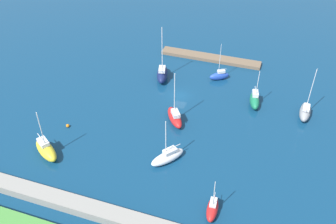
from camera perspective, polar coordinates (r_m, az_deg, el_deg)
name	(u,v)px	position (r m, az deg, el deg)	size (l,w,h in m)	color
water	(180,95)	(81.51, 1.88, 2.55)	(160.00, 160.00, 0.00)	navy
pier_dock	(210,58)	(95.29, 6.50, 8.26)	(25.12, 3.15, 0.80)	brown
breakwater	(113,216)	(58.19, -8.46, -15.44)	(66.41, 2.71, 1.53)	gray
sailboat_red_near_pier	(175,117)	(73.58, 1.04, -0.76)	(5.53, 6.70, 10.99)	red
sailboat_green_along_channel	(255,100)	(80.01, 13.12, 1.79)	(3.10, 5.91, 8.45)	#19724C
sailboat_navy_far_north	(162,74)	(86.34, -0.89, 5.91)	(4.22, 7.57, 12.73)	#141E4C
sailboat_white_by_breakwater	(168,157)	(65.39, -0.06, -6.85)	(5.65, 6.53, 9.14)	white
sailboat_yellow_off_beacon	(46,149)	(69.79, -18.20, -5.48)	(6.99, 5.68, 9.85)	yellow
sailboat_gray_inner_mooring	(305,112)	(79.69, 20.27, 0.07)	(2.38, 6.25, 11.04)	gray
sailboat_blue_center_basin	(219,76)	(87.11, 7.88, 5.54)	(4.76, 3.81, 9.11)	#2347B2
sailboat_red_mid_basin	(212,209)	(58.54, 6.82, -14.48)	(1.98, 4.90, 7.24)	red
mooring_buoy_orange	(68,126)	(75.35, -15.11, -2.04)	(0.68, 0.68, 0.68)	orange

